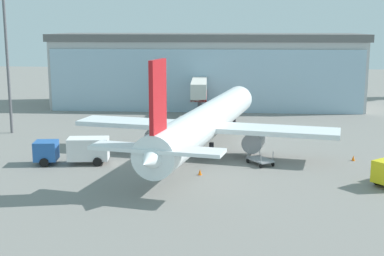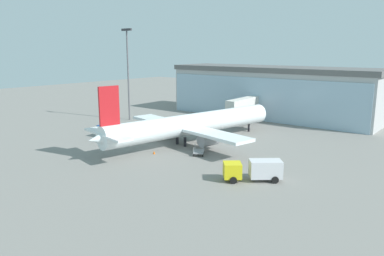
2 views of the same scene
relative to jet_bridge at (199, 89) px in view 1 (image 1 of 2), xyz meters
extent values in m
plane|color=gray|center=(0.24, -27.54, -4.35)|extent=(240.00, 240.00, 0.00)
cube|color=#ACACAC|center=(0.24, 12.14, 1.18)|extent=(50.88, 15.53, 11.06)
cube|color=#9AB8CD|center=(0.43, 4.89, 0.63)|extent=(49.51, 1.60, 9.95)
cube|color=#5B5B5B|center=(0.24, 12.14, 7.31)|extent=(51.90, 15.84, 1.20)
cube|color=silver|center=(0.01, -0.10, 0.17)|extent=(3.12, 13.30, 2.40)
cube|color=red|center=(0.01, -0.10, -0.88)|extent=(3.16, 13.30, 0.30)
cylinder|color=#4C4C51|center=(-0.34, 4.83, -2.69)|extent=(0.70, 0.70, 3.32)
cylinder|color=#59595E|center=(-23.10, -13.90, 5.88)|extent=(0.36, 0.36, 20.46)
cylinder|color=white|center=(2.83, -21.34, -0.91)|extent=(9.88, 35.41, 3.68)
cone|color=white|center=(5.96, -3.97, -0.91)|extent=(4.15, 3.60, 3.68)
cone|color=white|center=(-0.30, -38.72, -0.91)|extent=(3.97, 4.52, 3.31)
cube|color=white|center=(2.52, -23.08, -1.28)|extent=(28.48, 9.13, 0.50)
cube|color=white|center=(-0.12, -37.73, -0.36)|extent=(11.25, 4.31, 0.30)
cube|color=red|center=(-0.03, -37.24, 3.84)|extent=(0.92, 3.21, 5.82)
cylinder|color=gray|center=(-2.66, -21.64, -2.63)|extent=(2.63, 3.52, 2.10)
cylinder|color=gray|center=(7.88, -23.54, -2.63)|extent=(2.63, 3.52, 2.10)
cylinder|color=black|center=(1.26, -23.87, -3.55)|extent=(0.50, 0.50, 1.60)
cylinder|color=black|center=(3.43, -24.26, -3.55)|extent=(0.50, 0.50, 1.60)
cylinder|color=black|center=(5.43, -6.92, -3.55)|extent=(0.40, 0.40, 1.60)
cube|color=#2659A5|center=(-12.85, -28.67, -2.95)|extent=(2.50, 2.50, 1.90)
cube|color=white|center=(-8.70, -28.05, -2.80)|extent=(4.28, 2.77, 2.20)
cylinder|color=black|center=(-12.69, -29.76, -3.90)|extent=(0.93, 0.43, 0.90)
cylinder|color=black|center=(-13.01, -27.58, -3.90)|extent=(0.93, 0.43, 0.90)
cylinder|color=black|center=(-7.54, -28.99, -3.90)|extent=(0.93, 0.43, 0.90)
cylinder|color=black|center=(-7.87, -26.81, -3.90)|extent=(0.93, 0.43, 0.90)
cylinder|color=black|center=(18.56, -32.47, -3.90)|extent=(0.87, 0.82, 0.90)
cube|color=gray|center=(8.49, -26.72, -3.83)|extent=(2.89, 3.22, 0.16)
cylinder|color=black|center=(9.71, -27.24, -4.13)|extent=(0.35, 0.43, 0.44)
cylinder|color=gray|center=(9.71, -27.24, -3.30)|extent=(0.08, 0.08, 0.90)
cylinder|color=black|center=(8.52, -28.05, -4.13)|extent=(0.35, 0.43, 0.44)
cylinder|color=gray|center=(8.52, -28.05, -3.30)|extent=(0.08, 0.08, 0.90)
cylinder|color=black|center=(8.46, -25.39, -4.13)|extent=(0.35, 0.43, 0.44)
cylinder|color=gray|center=(8.46, -25.39, -3.30)|extent=(0.08, 0.08, 0.90)
cylinder|color=black|center=(7.26, -26.20, -4.13)|extent=(0.35, 0.43, 0.44)
cylinder|color=gray|center=(7.26, -26.20, -3.30)|extent=(0.08, 0.08, 0.90)
cone|color=orange|center=(2.81, -31.04, -4.07)|extent=(0.36, 0.36, 0.55)
cone|color=orange|center=(18.07, -24.15, -4.07)|extent=(0.36, 0.36, 0.55)
camera|label=1|loc=(6.92, -78.90, 9.47)|focal=50.00mm
camera|label=2|loc=(44.43, -71.02, 11.96)|focal=35.00mm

